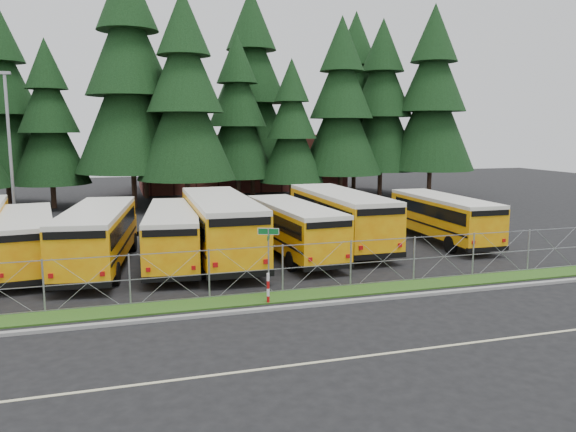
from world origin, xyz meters
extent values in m
plane|color=black|center=(0.00, 0.00, 0.00)|extent=(120.00, 120.00, 0.00)
cube|color=gray|center=(0.00, -3.10, 0.06)|extent=(50.00, 0.25, 0.12)
cube|color=#1E4714|center=(0.00, -1.70, 0.03)|extent=(50.00, 1.40, 0.06)
cube|color=beige|center=(0.00, -8.00, 0.01)|extent=(50.00, 0.12, 0.01)
cube|color=maroon|center=(6.00, 40.00, 3.00)|extent=(22.00, 10.00, 6.00)
cylinder|color=#9A9CA2|center=(-1.74, -1.58, 1.40)|extent=(0.06, 0.06, 2.80)
cube|color=#0D6025|center=(-1.74, -1.58, 2.68)|extent=(0.75, 0.33, 0.22)
cube|color=white|center=(-1.74, -1.58, 2.68)|extent=(0.78, 0.34, 0.26)
cube|color=#0D6025|center=(-1.74, -1.58, 2.44)|extent=(0.24, 0.52, 0.18)
cylinder|color=#B20C0C|center=(-1.95, -2.30, 0.60)|extent=(0.11, 0.11, 1.20)
cylinder|color=#9A9CA2|center=(-13.70, 16.66, 5.00)|extent=(0.20, 0.20, 10.00)
cube|color=#9A9CA2|center=(-13.70, 16.66, 10.05)|extent=(0.70, 0.35, 0.18)
camera|label=1|loc=(-7.21, -22.34, 6.60)|focal=35.00mm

